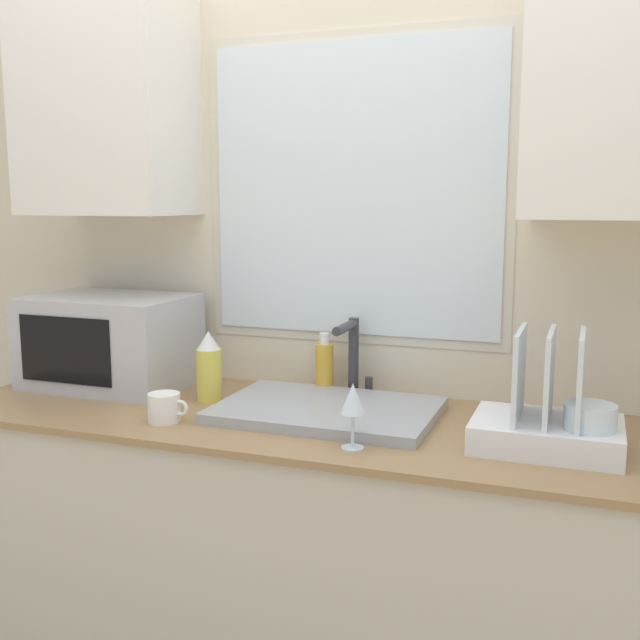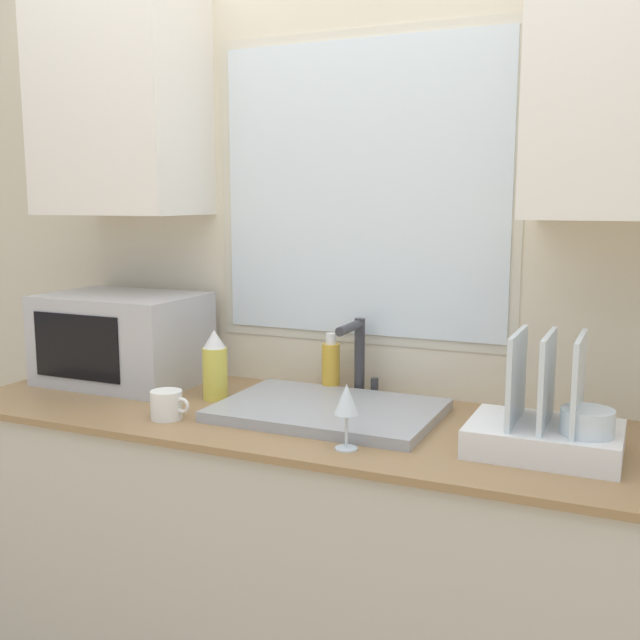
{
  "view_description": "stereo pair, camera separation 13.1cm",
  "coord_description": "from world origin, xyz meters",
  "px_view_note": "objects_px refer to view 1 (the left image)",
  "views": [
    {
      "loc": [
        0.71,
        -1.56,
        1.49
      ],
      "look_at": [
        0.02,
        0.29,
        1.18
      ],
      "focal_mm": 42.0,
      "sensor_mm": 36.0,
      "label": 1
    },
    {
      "loc": [
        0.83,
        -1.51,
        1.49
      ],
      "look_at": [
        0.02,
        0.29,
        1.18
      ],
      "focal_mm": 42.0,
      "sensor_mm": 36.0,
      "label": 2
    }
  ],
  "objects_px": {
    "faucet": "(352,351)",
    "microwave": "(110,341)",
    "spray_bottle": "(209,367)",
    "wine_glass": "(353,401)",
    "dish_rack": "(551,421)",
    "mug_near_sink": "(165,408)",
    "soap_bottle": "(324,367)"
  },
  "relations": [
    {
      "from": "spray_bottle",
      "to": "wine_glass",
      "type": "bearing_deg",
      "value": -26.55
    },
    {
      "from": "mug_near_sink",
      "to": "faucet",
      "type": "bearing_deg",
      "value": 46.91
    },
    {
      "from": "faucet",
      "to": "soap_bottle",
      "type": "bearing_deg",
      "value": 176.02
    },
    {
      "from": "soap_bottle",
      "to": "spray_bottle",
      "type": "bearing_deg",
      "value": -146.19
    },
    {
      "from": "soap_bottle",
      "to": "mug_near_sink",
      "type": "xyz_separation_m",
      "value": [
        -0.31,
        -0.43,
        -0.05
      ]
    },
    {
      "from": "microwave",
      "to": "spray_bottle",
      "type": "xyz_separation_m",
      "value": [
        0.39,
        -0.06,
        -0.04
      ]
    },
    {
      "from": "dish_rack",
      "to": "wine_glass",
      "type": "height_order",
      "value": "dish_rack"
    },
    {
      "from": "faucet",
      "to": "mug_near_sink",
      "type": "height_order",
      "value": "faucet"
    },
    {
      "from": "faucet",
      "to": "mug_near_sink",
      "type": "relative_size",
      "value": 2.05
    },
    {
      "from": "faucet",
      "to": "microwave",
      "type": "height_order",
      "value": "microwave"
    },
    {
      "from": "wine_glass",
      "to": "faucet",
      "type": "bearing_deg",
      "value": 107.99
    },
    {
      "from": "microwave",
      "to": "faucet",
      "type": "bearing_deg",
      "value": 9.54
    },
    {
      "from": "spray_bottle",
      "to": "mug_near_sink",
      "type": "bearing_deg",
      "value": -92.31
    },
    {
      "from": "microwave",
      "to": "mug_near_sink",
      "type": "xyz_separation_m",
      "value": [
        0.38,
        -0.29,
        -0.11
      ]
    },
    {
      "from": "dish_rack",
      "to": "soap_bottle",
      "type": "bearing_deg",
      "value": 156.25
    },
    {
      "from": "dish_rack",
      "to": "soap_bottle",
      "type": "xyz_separation_m",
      "value": [
        -0.69,
        0.3,
        0.02
      ]
    },
    {
      "from": "wine_glass",
      "to": "dish_rack",
      "type": "bearing_deg",
      "value": 19.83
    },
    {
      "from": "microwave",
      "to": "spray_bottle",
      "type": "height_order",
      "value": "microwave"
    },
    {
      "from": "microwave",
      "to": "wine_glass",
      "type": "height_order",
      "value": "microwave"
    },
    {
      "from": "faucet",
      "to": "microwave",
      "type": "bearing_deg",
      "value": -170.46
    },
    {
      "from": "spray_bottle",
      "to": "faucet",
      "type": "bearing_deg",
      "value": 26.24
    },
    {
      "from": "faucet",
      "to": "spray_bottle",
      "type": "bearing_deg",
      "value": -153.76
    },
    {
      "from": "microwave",
      "to": "mug_near_sink",
      "type": "height_order",
      "value": "microwave"
    },
    {
      "from": "dish_rack",
      "to": "mug_near_sink",
      "type": "relative_size",
      "value": 2.99
    },
    {
      "from": "microwave",
      "to": "mug_near_sink",
      "type": "distance_m",
      "value": 0.49
    },
    {
      "from": "dish_rack",
      "to": "spray_bottle",
      "type": "relative_size",
      "value": 1.65
    },
    {
      "from": "wine_glass",
      "to": "mug_near_sink",
      "type": "bearing_deg",
      "value": 176.35
    },
    {
      "from": "microwave",
      "to": "dish_rack",
      "type": "xyz_separation_m",
      "value": [
        1.38,
        -0.17,
        -0.08
      ]
    },
    {
      "from": "spray_bottle",
      "to": "soap_bottle",
      "type": "distance_m",
      "value": 0.36
    },
    {
      "from": "faucet",
      "to": "microwave",
      "type": "distance_m",
      "value": 0.79
    },
    {
      "from": "dish_rack",
      "to": "spray_bottle",
      "type": "bearing_deg",
      "value": 173.84
    },
    {
      "from": "mug_near_sink",
      "to": "wine_glass",
      "type": "xyz_separation_m",
      "value": [
        0.55,
        -0.03,
        0.08
      ]
    }
  ]
}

